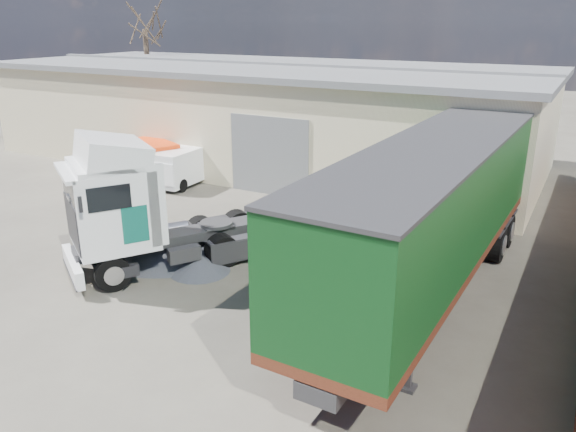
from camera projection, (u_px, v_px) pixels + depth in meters
The scene contains 8 objects.
ground at pixel (158, 290), 16.84m from camera, with size 120.00×120.00×0.00m, color #2A2722.
warehouse at pixel (263, 112), 31.90m from camera, with size 30.60×12.60×5.42m.
bare_tree at pixel (144, 15), 38.92m from camera, with size 4.00×4.00×9.60m.
tractor_unit at pixel (140, 214), 17.63m from camera, with size 5.69×6.90×4.50m.
box_trailer at pixel (433, 207), 15.49m from camera, with size 3.30×13.75×4.55m.
panel_van at pixel (184, 164), 27.49m from camera, with size 1.96×4.47×1.80m.
orange_skip at pixel (151, 164), 27.84m from camera, with size 3.70×3.09×1.98m.
gravel_heap at pixel (157, 238), 19.45m from camera, with size 6.95×6.35×1.10m.
Camera 1 is at (10.73, -11.38, 7.68)m, focal length 35.00 mm.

